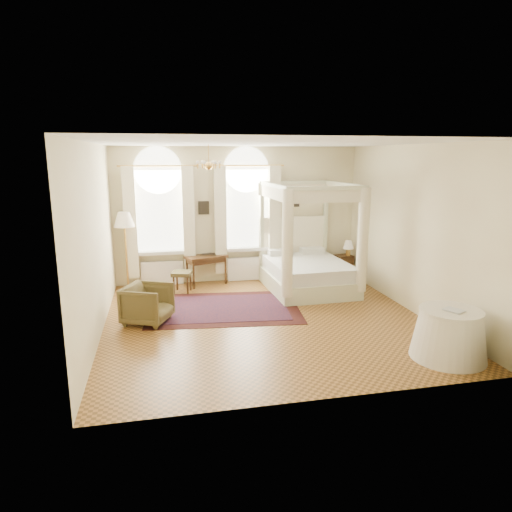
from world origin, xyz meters
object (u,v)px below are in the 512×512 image
Objects in this scene: nightstand at (343,266)px; coffee_table at (148,293)px; canopy_bed at (308,266)px; armchair at (148,304)px; floor_lamp at (124,224)px; side_table at (449,334)px; stool at (182,275)px; writing_desk at (206,260)px.

nightstand is 5.20m from coffee_table.
armchair is at bearing -158.17° from canopy_bed.
side_table is (5.09, -4.91, -1.18)m from floor_lamp.
stool reaches higher than coffee_table.
coffee_table is 0.57× the size of side_table.
canopy_bed is 3.80× the size of coffee_table.
stool is at bearing -140.03° from writing_desk.
nightstand is 0.88× the size of coffee_table.
canopy_bed reaches higher than side_table.
writing_desk is 1.34× the size of armchair.
floor_lamp is 7.17m from side_table.
stool is (-0.61, -0.51, -0.21)m from writing_desk.
writing_desk is at bearing -180.00° from nightstand.
floor_lamp reaches higher than writing_desk.
coffee_table is 2.16m from floor_lamp.
floor_lamp is (-0.50, 2.38, 1.19)m from armchair.
canopy_bed is 2.92m from stool.
stool is at bearing -22.54° from floor_lamp.
stool is 0.29× the size of floor_lamp.
armchair reaches higher than coffee_table.
nightstand is at bearing 86.34° from side_table.
canopy_bed is 1.35× the size of floor_lamp.
side_table reaches higher than nightstand.
side_table is (3.23, -4.91, -0.23)m from writing_desk.
canopy_bed reaches higher than armchair.
floor_lamp reaches higher than side_table.
canopy_bed is at bearing 103.57° from side_table.
writing_desk reaches higher than stool.
writing_desk is 0.59× the size of floor_lamp.
nightstand is (1.28, 0.93, -0.28)m from canopy_bed.
side_table is at bearing -76.43° from canopy_bed.
coffee_table is (0.00, 0.63, 0.03)m from armchair.
nightstand is at bearing 0.00° from floor_lamp.
side_table is at bearing -56.66° from writing_desk.
writing_desk reaches higher than coffee_table.
floor_lamp is (-5.40, -0.00, 1.28)m from nightstand.
armchair is at bearing 151.01° from side_table.
nightstand is 0.53× the size of writing_desk.
floor_lamp is (-1.85, 0.00, 0.94)m from writing_desk.
nightstand is at bearing 0.00° from writing_desk.
armchair is at bearing -111.59° from stool.
stool is 5.85m from side_table.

